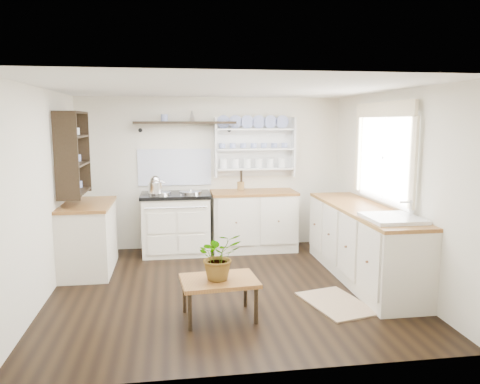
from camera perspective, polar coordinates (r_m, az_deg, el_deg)
name	(u,v)px	position (r m, az deg, el deg)	size (l,w,h in m)	color
floor	(227,288)	(5.61, -1.60, -11.60)	(4.00, 3.80, 0.01)	black
wall_back	(212,173)	(7.20, -3.44, 2.31)	(4.00, 0.02, 2.30)	silver
wall_right	(392,188)	(5.90, 18.01, 0.51)	(0.02, 3.80, 2.30)	silver
wall_left	(42,195)	(5.47, -22.95, -0.38)	(0.02, 3.80, 2.30)	silver
ceiling	(226,88)	(5.28, -1.71, 12.53)	(4.00, 3.80, 0.01)	white
window	(384,152)	(5.97, 17.12, 4.64)	(0.08, 1.55, 1.22)	white
aga_cooker	(176,223)	(6.96, -7.81, -3.76)	(1.00, 0.70, 0.93)	white
back_cabinets	(254,220)	(7.09, 1.66, -3.41)	(1.27, 0.63, 0.90)	beige
right_cabinets	(362,242)	(6.00, 14.69, -5.95)	(0.62, 2.43, 0.90)	beige
belfast_sink	(392,229)	(5.26, 18.03, -4.33)	(0.55, 0.60, 0.45)	white
left_cabinets	(89,236)	(6.40, -17.98, -5.18)	(0.62, 1.13, 0.90)	beige
plate_rack	(254,146)	(7.22, 1.73, 5.57)	(1.20, 0.22, 0.90)	white
high_shelf	(185,123)	(7.01, -6.70, 8.31)	(1.50, 0.29, 0.16)	black
left_shelving	(73,153)	(6.26, -19.71, 4.55)	(0.28, 0.80, 1.05)	black
kettle	(155,184)	(6.74, -10.28, 0.91)	(0.20, 0.20, 0.24)	silver
utensil_crock	(241,186)	(7.05, 0.09, 0.74)	(0.11, 0.11, 0.12)	olive
center_table	(219,283)	(4.70, -2.55, -11.07)	(0.78, 0.59, 0.40)	brown
potted_plant	(219,256)	(4.62, -2.57, -7.78)	(0.42, 0.37, 0.47)	#3F7233
floor_rug	(336,303)	(5.26, 11.67, -13.13)	(0.55, 0.85, 0.02)	#82694C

